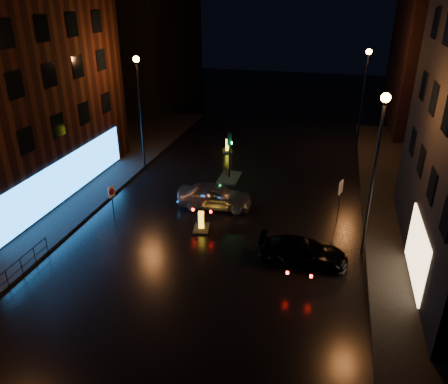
{
  "coord_description": "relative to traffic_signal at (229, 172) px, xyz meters",
  "views": [
    {
      "loc": [
        5.59,
        -14.37,
        12.52
      ],
      "look_at": [
        0.47,
        5.8,
        2.8
      ],
      "focal_mm": 35.0,
      "sensor_mm": 36.0,
      "label": 1
    }
  ],
  "objects": [
    {
      "name": "road_sign_right",
      "position": [
        7.7,
        -4.33,
        1.33
      ],
      "size": [
        0.24,
        0.58,
        2.45
      ],
      "rotation": [
        0.0,
        0.0,
        2.82
      ],
      "color": "black",
      "rests_on": "ground"
    },
    {
      "name": "street_lamp_rnear",
      "position": [
        9.0,
        -8.0,
        5.06
      ],
      "size": [
        0.44,
        0.44,
        8.37
      ],
      "color": "black",
      "rests_on": "ground"
    },
    {
      "name": "street_lamp_lfar",
      "position": [
        -6.6,
        -0.0,
        5.06
      ],
      "size": [
        0.44,
        0.44,
        8.37
      ],
      "color": "black",
      "rests_on": "ground"
    },
    {
      "name": "bollard_far",
      "position": [
        -1.53,
        5.55,
        -0.27
      ],
      "size": [
        1.11,
        1.4,
        1.07
      ],
      "rotation": [
        0.0,
        0.0,
        0.26
      ],
      "color": "black",
      "rests_on": "ground"
    },
    {
      "name": "silver_hatchback",
      "position": [
        0.18,
        -4.68,
        0.28
      ],
      "size": [
        4.74,
        2.21,
        1.57
      ],
      "primitive_type": "imported",
      "rotation": [
        0.0,
        0.0,
        1.65
      ],
      "color": "#B2B3BA",
      "rests_on": "ground"
    },
    {
      "name": "road_sign_left",
      "position": [
        -5.3,
        -7.57,
        1.05
      ],
      "size": [
        0.17,
        0.5,
        2.07
      ],
      "rotation": [
        0.0,
        0.0,
        -0.25
      ],
      "color": "black",
      "rests_on": "ground"
    },
    {
      "name": "building_far_right",
      "position": [
        16.2,
        18.0,
        5.5
      ],
      "size": [
        8.0,
        14.0,
        12.0
      ],
      "primitive_type": "cube",
      "color": "black",
      "rests_on": "ground"
    },
    {
      "name": "building_far_left",
      "position": [
        -14.8,
        21.0,
        6.5
      ],
      "size": [
        8.0,
        16.0,
        14.0
      ],
      "primitive_type": "cube",
      "color": "black",
      "rests_on": "ground"
    },
    {
      "name": "street_lamp_rfar",
      "position": [
        9.0,
        8.0,
        5.06
      ],
      "size": [
        0.44,
        0.44,
        8.37
      ],
      "color": "black",
      "rests_on": "ground"
    },
    {
      "name": "guard_railing",
      "position": [
        -6.8,
        -15.0,
        0.24
      ],
      "size": [
        0.05,
        6.04,
        1.0
      ],
      "color": "black",
      "rests_on": "ground"
    },
    {
      "name": "bollard_near",
      "position": [
        0.19,
        -7.62,
        -0.25
      ],
      "size": [
        1.08,
        1.43,
        1.14
      ],
      "rotation": [
        0.0,
        0.0,
        0.18
      ],
      "color": "black",
      "rests_on": "ground"
    },
    {
      "name": "ground",
      "position": [
        1.2,
        -14.0,
        -0.5
      ],
      "size": [
        120.0,
        120.0,
        0.0
      ],
      "primitive_type": "plane",
      "color": "black",
      "rests_on": "ground"
    },
    {
      "name": "traffic_signal",
      "position": [
        0.0,
        0.0,
        0.0
      ],
      "size": [
        1.4,
        2.4,
        3.45
      ],
      "color": "black",
      "rests_on": "ground"
    },
    {
      "name": "pavement_left",
      "position": [
        -12.8,
        -6.0,
        -0.43
      ],
      "size": [
        12.0,
        44.0,
        0.15
      ],
      "primitive_type": "cube",
      "color": "black",
      "rests_on": "ground"
    },
    {
      "name": "dark_sedan",
      "position": [
        6.09,
        -9.57,
        0.14
      ],
      "size": [
        4.44,
        1.87,
        1.28
      ],
      "primitive_type": "imported",
      "rotation": [
        0.0,
        0.0,
        1.59
      ],
      "color": "black",
      "rests_on": "ground"
    }
  ]
}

